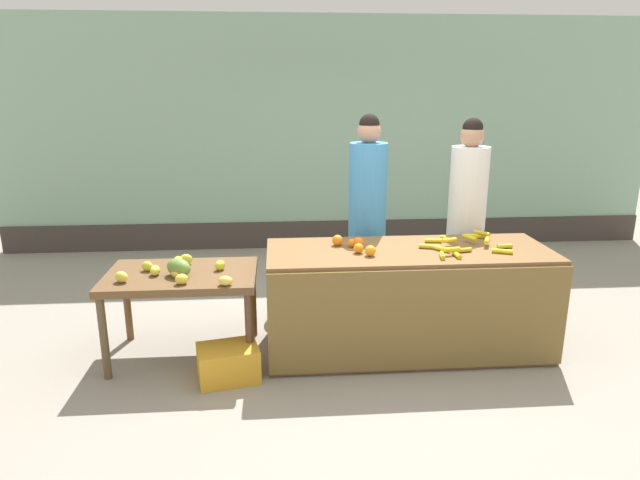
# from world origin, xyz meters

# --- Properties ---
(ground_plane) EXTENTS (24.00, 24.00, 0.00)m
(ground_plane) POSITION_xyz_m (0.00, 0.00, 0.00)
(ground_plane) COLOR gray
(market_wall_back) EXTENTS (8.69, 0.23, 3.00)m
(market_wall_back) POSITION_xyz_m (0.00, 3.18, 1.47)
(market_wall_back) COLOR #8CB299
(market_wall_back) RESTS_ON ground
(fruit_stall_counter) EXTENTS (2.28, 0.86, 0.86)m
(fruit_stall_counter) POSITION_xyz_m (0.31, -0.01, 0.43)
(fruit_stall_counter) COLOR brown
(fruit_stall_counter) RESTS_ON ground
(side_table_wooden) EXTENTS (1.17, 0.76, 0.71)m
(side_table_wooden) POSITION_xyz_m (-1.50, 0.00, 0.63)
(side_table_wooden) COLOR brown
(side_table_wooden) RESTS_ON ground
(banana_bunch_pile) EXTENTS (0.76, 0.64, 0.07)m
(banana_bunch_pile) POSITION_xyz_m (0.75, 0.01, 0.89)
(banana_bunch_pile) COLOR yellow
(banana_bunch_pile) RESTS_ON fruit_stall_counter
(orange_pile) EXTENTS (0.31, 0.39, 0.09)m
(orange_pile) POSITION_xyz_m (-0.12, 0.02, 0.90)
(orange_pile) COLOR orange
(orange_pile) RESTS_ON fruit_stall_counter
(mango_papaya_pile) EXTENTS (0.90, 0.61, 0.14)m
(mango_papaya_pile) POSITION_xyz_m (-1.51, -0.07, 0.76)
(mango_papaya_pile) COLOR yellow
(mango_papaya_pile) RESTS_ON side_table_wooden
(vendor_woman_blue_shirt) EXTENTS (0.34, 0.34, 1.90)m
(vendor_woman_blue_shirt) POSITION_xyz_m (0.08, 0.66, 0.96)
(vendor_woman_blue_shirt) COLOR #33333D
(vendor_woman_blue_shirt) RESTS_ON ground
(vendor_woman_white_shirt) EXTENTS (0.34, 0.34, 1.86)m
(vendor_woman_white_shirt) POSITION_xyz_m (0.99, 0.62, 0.94)
(vendor_woman_white_shirt) COLOR #33333D
(vendor_woman_white_shirt) RESTS_ON ground
(produce_crate) EXTENTS (0.50, 0.41, 0.26)m
(produce_crate) POSITION_xyz_m (-1.12, -0.41, 0.13)
(produce_crate) COLOR gold
(produce_crate) RESTS_ON ground
(produce_sack) EXTENTS (0.35, 0.40, 0.54)m
(produce_sack) POSITION_xyz_m (-0.66, 0.74, 0.27)
(produce_sack) COLOR tan
(produce_sack) RESTS_ON ground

